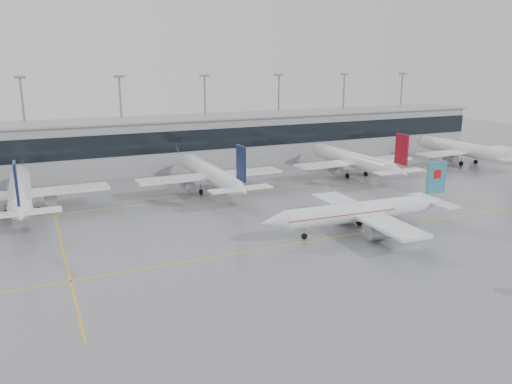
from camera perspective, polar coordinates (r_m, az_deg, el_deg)
name	(u,v)px	position (r m, az deg, el deg)	size (l,w,h in m)	color
ground	(291,244)	(72.34, 4.01, -5.99)	(320.00, 320.00, 0.00)	gray
taxi_line_main	(291,244)	(72.34, 4.02, -5.98)	(120.00, 0.25, 0.01)	gold
taxi_line_north	(218,196)	(98.44, -4.40, -0.46)	(120.00, 0.25, 0.01)	gold
taxi_line_cross	(61,242)	(78.48, -21.38, -5.33)	(0.25, 60.00, 0.01)	gold
terminal	(172,143)	(127.14, -9.55, 5.52)	(180.00, 15.00, 12.00)	gray
terminal_glass	(181,141)	(119.73, -8.60, 5.74)	(180.00, 0.20, 5.00)	black
terminal_roof	(171,118)	(126.36, -9.66, 8.29)	(182.00, 16.00, 0.40)	gray
light_masts	(165,112)	(132.02, -10.39, 9.02)	(156.40, 1.00, 22.60)	gray
air_canada_jet	(363,212)	(78.54, 12.14, -2.22)	(33.20, 25.68, 10.06)	white
parked_jet_b	(20,192)	(95.43, -25.36, -0.01)	(29.64, 36.96, 11.72)	white
parked_jet_c	(211,174)	(100.95, -5.18, 2.06)	(29.64, 36.96, 11.72)	white
parked_jet_d	(354,160)	(117.15, 11.18, 3.56)	(29.64, 36.96, 11.72)	white
parked_jet_e	(466,150)	(140.39, 22.88, 4.46)	(29.64, 36.96, 11.72)	white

